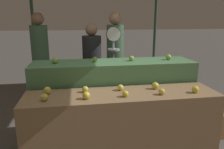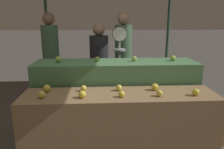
{
  "view_description": "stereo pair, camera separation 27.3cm",
  "coord_description": "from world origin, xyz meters",
  "px_view_note": "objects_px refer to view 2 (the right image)",
  "views": [
    {
      "loc": [
        -0.49,
        -2.32,
        1.69
      ],
      "look_at": [
        -0.07,
        0.3,
        1.0
      ],
      "focal_mm": 35.0,
      "sensor_mm": 36.0,
      "label": 1
    },
    {
      "loc": [
        -0.22,
        -2.35,
        1.69
      ],
      "look_at": [
        -0.07,
        0.3,
        1.0
      ],
      "focal_mm": 35.0,
      "sensor_mm": 36.0,
      "label": 2
    }
  ],
  "objects_px": {
    "produce_scale": "(119,54)",
    "wooden_crate_side": "(221,128)",
    "person_vendor_at_scale": "(99,62)",
    "person_customer_left": "(51,51)",
    "person_customer_right": "(123,52)"
  },
  "relations": [
    {
      "from": "person_customer_right",
      "to": "person_vendor_at_scale",
      "type": "bearing_deg",
      "value": 43.09
    },
    {
      "from": "produce_scale",
      "to": "person_vendor_at_scale",
      "type": "xyz_separation_m",
      "value": [
        -0.33,
        0.33,
        -0.19
      ]
    },
    {
      "from": "person_customer_left",
      "to": "produce_scale",
      "type": "bearing_deg",
      "value": 172.92
    },
    {
      "from": "produce_scale",
      "to": "person_vendor_at_scale",
      "type": "distance_m",
      "value": 0.51
    },
    {
      "from": "person_vendor_at_scale",
      "to": "person_customer_left",
      "type": "height_order",
      "value": "person_customer_left"
    },
    {
      "from": "produce_scale",
      "to": "person_customer_left",
      "type": "bearing_deg",
      "value": 147.94
    },
    {
      "from": "person_vendor_at_scale",
      "to": "person_customer_left",
      "type": "xyz_separation_m",
      "value": [
        -0.96,
        0.48,
        0.13
      ]
    },
    {
      "from": "person_vendor_at_scale",
      "to": "wooden_crate_side",
      "type": "distance_m",
      "value": 2.22
    },
    {
      "from": "person_vendor_at_scale",
      "to": "wooden_crate_side",
      "type": "xyz_separation_m",
      "value": [
        1.72,
        -1.18,
        -0.74
      ]
    },
    {
      "from": "person_customer_left",
      "to": "person_customer_right",
      "type": "xyz_separation_m",
      "value": [
        1.42,
        -0.26,
        0.01
      ]
    },
    {
      "from": "produce_scale",
      "to": "wooden_crate_side",
      "type": "height_order",
      "value": "produce_scale"
    },
    {
      "from": "person_vendor_at_scale",
      "to": "person_customer_right",
      "type": "height_order",
      "value": "person_customer_right"
    },
    {
      "from": "wooden_crate_side",
      "to": "person_vendor_at_scale",
      "type": "bearing_deg",
      "value": 145.44
    },
    {
      "from": "person_customer_left",
      "to": "wooden_crate_side",
      "type": "height_order",
      "value": "person_customer_left"
    },
    {
      "from": "produce_scale",
      "to": "wooden_crate_side",
      "type": "xyz_separation_m",
      "value": [
        1.38,
        -0.86,
        -0.93
      ]
    }
  ]
}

